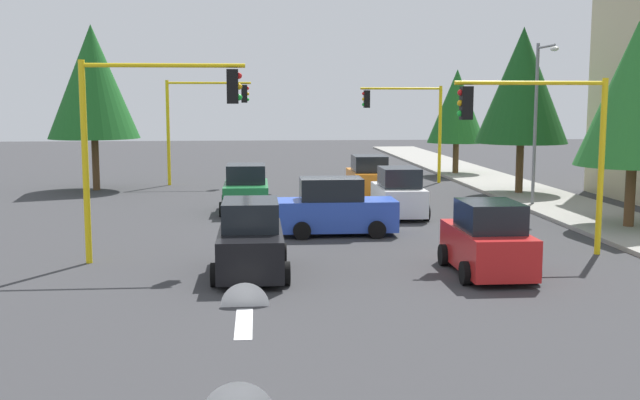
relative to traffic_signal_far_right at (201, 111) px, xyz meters
The scene contains 18 objects.
ground_plane 15.64m from the traffic_signal_far_right, 22.15° to the left, with size 120.00×120.00×0.00m, color #353538.
sidewalk_kerb 18.95m from the traffic_signal_far_right, 60.94° to the left, with size 80.00×4.00×0.15m, color gray.
lane_arrow_near 25.97m from the traffic_signal_far_right, ahead, with size 2.40×1.10×1.10m.
traffic_signal_far_right is the anchor object (origin of this frame).
traffic_signal_near_right 20.00m from the traffic_signal_far_right, ahead, with size 0.36×4.59×5.72m.
traffic_signal_near_left 22.99m from the traffic_signal_far_right, 29.53° to the left, with size 0.36×4.59×5.26m.
traffic_signal_far_left 11.35m from the traffic_signal_far_right, 90.00° to the left, with size 0.36×4.59×5.40m.
street_lamp_curbside 18.17m from the traffic_signal_far_right, 55.11° to the left, with size 2.15×0.28×7.00m.
tree_roadside_mid 16.85m from the traffic_signal_far_right, 69.08° to the left, with size 4.41×4.41×8.07m.
tree_opposite_side 5.86m from the traffic_signal_far_right, 69.33° to the right, with size 4.60×4.60×8.42m.
tree_roadside_far 15.72m from the traffic_signal_far_right, 104.74° to the left, with size 3.57×3.57×6.49m.
tree_roadside_near 22.78m from the traffic_signal_far_right, 45.35° to the left, with size 4.02×4.02×7.33m.
car_blue 17.26m from the traffic_signal_far_right, 19.53° to the left, with size 1.99×4.06×1.98m.
car_red 24.30m from the traffic_signal_far_right, 22.13° to the left, with size 3.64×1.97×1.98m.
car_green 11.21m from the traffic_signal_far_right, 13.61° to the left, with size 3.74×2.11×1.98m.
car_black 22.20m from the traffic_signal_far_right, ahead, with size 3.93×1.98×1.98m.
car_orange 10.53m from the traffic_signal_far_right, 56.36° to the left, with size 3.84×2.07×1.98m.
car_white 15.21m from the traffic_signal_far_right, 35.27° to the left, with size 3.71×1.98×1.98m.
Camera 1 is at (27.56, -2.68, 4.60)m, focal length 42.37 mm.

